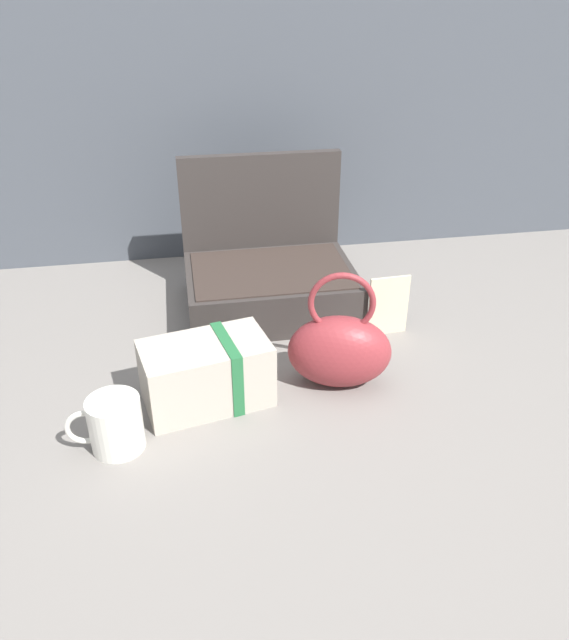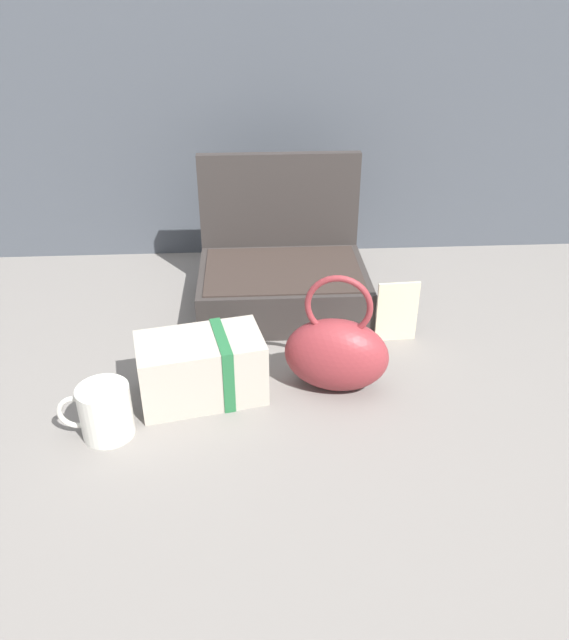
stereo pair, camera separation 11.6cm
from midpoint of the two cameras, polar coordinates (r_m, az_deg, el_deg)
The scene contains 6 objects.
ground_plane at distance 1.24m, azimuth 2.16°, elevation -3.98°, with size 6.00×6.00×0.00m, color slate.
open_suitcase at distance 1.41m, azimuth 2.14°, elevation 4.16°, with size 0.37×0.29×0.32m.
teal_pouch_handbag at distance 1.14m, azimuth 7.71°, elevation -3.06°, with size 0.21×0.15×0.23m.
cream_toiletry_bag at distance 1.12m, azimuth -4.52°, elevation -4.48°, with size 0.24×0.17×0.12m.
coffee_mug at distance 1.06m, azimuth -13.19°, elevation -8.25°, with size 0.12×0.09×0.09m.
info_card_left at distance 1.31m, azimuth 12.79°, elevation 0.67°, with size 0.09×0.01×0.13m, color beige.
Camera 2 is at (-0.05, -1.03, 0.69)m, focal length 34.94 mm.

